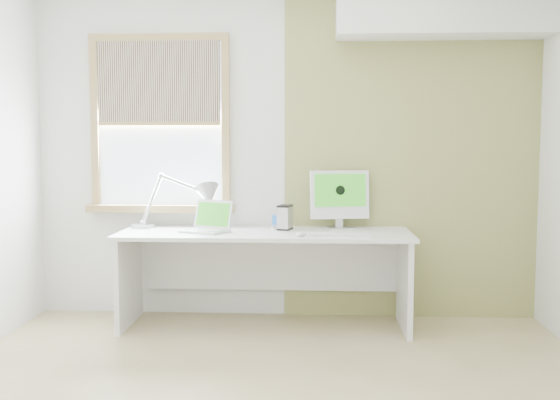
# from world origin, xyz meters

# --- Properties ---
(room) EXTENTS (4.04, 3.54, 2.64)m
(room) POSITION_xyz_m (0.00, 0.00, 1.30)
(room) COLOR tan
(room) RESTS_ON ground
(accent_wall) EXTENTS (2.00, 0.02, 2.60)m
(accent_wall) POSITION_xyz_m (1.00, 1.74, 1.30)
(accent_wall) COLOR #909250
(accent_wall) RESTS_ON room
(soffit) EXTENTS (1.60, 0.40, 0.42)m
(soffit) POSITION_xyz_m (1.20, 1.57, 2.40)
(soffit) COLOR white
(soffit) RESTS_ON room
(window) EXTENTS (1.20, 0.14, 1.42)m
(window) POSITION_xyz_m (-1.00, 1.71, 1.54)
(window) COLOR #A0844E
(window) RESTS_ON room
(desk) EXTENTS (2.20, 0.70, 0.73)m
(desk) POSITION_xyz_m (-0.13, 1.44, 0.53)
(desk) COLOR white
(desk) RESTS_ON room
(desk_lamp) EXTENTS (0.77, 0.31, 0.43)m
(desk_lamp) POSITION_xyz_m (-0.68, 1.55, 0.96)
(desk_lamp) COLOR #B5B8BA
(desk_lamp) RESTS_ON desk
(laptop) EXTENTS (0.41, 0.38, 0.23)m
(laptop) POSITION_xyz_m (-0.56, 1.37, 0.79)
(laptop) COLOR #B5B8BA
(laptop) RESTS_ON desk
(phone_dock) EXTENTS (0.07, 0.07, 0.12)m
(phone_dock) POSITION_xyz_m (-0.06, 1.53, 0.76)
(phone_dock) COLOR #B5B8BA
(phone_dock) RESTS_ON desk
(external_drive) EXTENTS (0.12, 0.16, 0.19)m
(external_drive) POSITION_xyz_m (0.01, 1.51, 0.82)
(external_drive) COLOR #B5B8BA
(external_drive) RESTS_ON desk
(imac) EXTENTS (0.47, 0.19, 0.45)m
(imac) POSITION_xyz_m (0.44, 1.61, 0.98)
(imac) COLOR #B5B8BA
(imac) RESTS_ON desk
(keyboard) EXTENTS (0.45, 0.13, 0.02)m
(keyboard) POSITION_xyz_m (0.42, 1.21, 0.74)
(keyboard) COLOR white
(keyboard) RESTS_ON desk
(mouse) EXTENTS (0.10, 0.12, 0.03)m
(mouse) POSITION_xyz_m (0.14, 1.17, 0.75)
(mouse) COLOR white
(mouse) RESTS_ON desk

